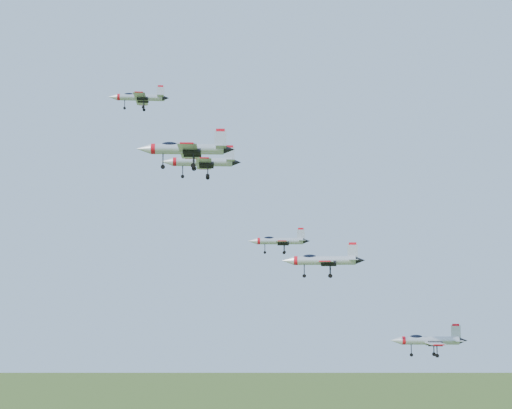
# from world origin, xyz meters

# --- Properties ---
(jet_lead) EXTENTS (11.17, 9.45, 3.02)m
(jet_lead) POSITION_xyz_m (-14.23, 9.85, 159.53)
(jet_lead) COLOR #B4B9C1
(jet_left_high) EXTENTS (13.60, 11.48, 3.67)m
(jet_left_high) POSITION_xyz_m (-0.45, 2.54, 145.79)
(jet_left_high) COLOR #B4B9C1
(jet_right_high) EXTENTS (13.66, 11.50, 3.67)m
(jet_right_high) POSITION_xyz_m (2.67, -19.13, 143.85)
(jet_right_high) COLOR #B4B9C1
(jet_left_low) EXTENTS (10.65, 8.92, 2.85)m
(jet_left_low) POSITION_xyz_m (12.30, 7.08, 132.45)
(jet_left_low) COLOR #B4B9C1
(jet_right_low) EXTENTS (11.81, 9.72, 3.16)m
(jet_right_low) POSITION_xyz_m (21.22, -12.76, 128.47)
(jet_right_low) COLOR #B4B9C1
(jet_trail) EXTENTS (11.74, 9.80, 3.14)m
(jet_trail) POSITION_xyz_m (36.29, -1.57, 116.63)
(jet_trail) COLOR #B4B9C1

